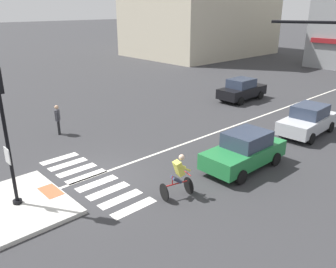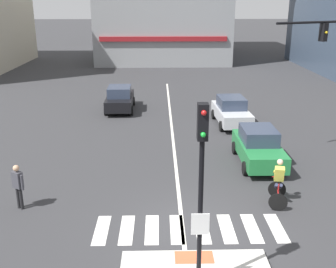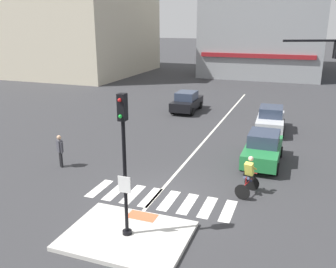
{
  "view_description": "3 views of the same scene",
  "coord_description": "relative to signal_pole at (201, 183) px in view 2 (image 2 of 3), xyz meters",
  "views": [
    {
      "loc": [
        11.49,
        -6.36,
        6.73
      ],
      "look_at": [
        0.94,
        3.35,
        1.42
      ],
      "focal_mm": 37.13,
      "sensor_mm": 36.0,
      "label": 1
    },
    {
      "loc": [
        -0.97,
        -11.69,
        7.12
      ],
      "look_at": [
        -0.6,
        4.42,
        1.79
      ],
      "focal_mm": 43.59,
      "sensor_mm": 36.0,
      "label": 2
    },
    {
      "loc": [
        5.0,
        -12.58,
        7.0
      ],
      "look_at": [
        -0.96,
        3.53,
        1.67
      ],
      "focal_mm": 38.61,
      "sensor_mm": 36.0,
      "label": 3
    }
  ],
  "objects": [
    {
      "name": "crosswalk_stripe_h",
      "position": [
        2.86,
        2.99,
        -3.04
      ],
      "size": [
        0.44,
        1.8,
        0.01
      ],
      "primitive_type": "cube",
      "color": "silver",
      "rests_on": "ground"
    },
    {
      "name": "signal_pole",
      "position": [
        0.0,
        0.0,
        0.0
      ],
      "size": [
        0.44,
        0.38,
        4.81
      ],
      "color": "black",
      "rests_on": "traffic_island"
    },
    {
      "name": "cyclist",
      "position": [
        3.34,
        4.7,
        -2.17
      ],
      "size": [
        0.9,
        1.22,
        1.68
      ],
      "color": "black",
      "rests_on": "ground"
    },
    {
      "name": "crosswalk_stripe_b",
      "position": [
        -2.04,
        2.99,
        -3.04
      ],
      "size": [
        0.44,
        1.8,
        0.01
      ],
      "primitive_type": "cube",
      "color": "silver",
      "rests_on": "ground"
    },
    {
      "name": "crosswalk_stripe_a",
      "position": [
        -2.86,
        2.99,
        -3.04
      ],
      "size": [
        0.44,
        1.8,
        0.01
      ],
      "primitive_type": "cube",
      "color": "silver",
      "rests_on": "ground"
    },
    {
      "name": "crosswalk_stripe_c",
      "position": [
        -1.23,
        2.99,
        -3.04
      ],
      "size": [
        0.44,
        1.8,
        0.01
      ],
      "primitive_type": "cube",
      "color": "silver",
      "rests_on": "ground"
    },
    {
      "name": "crosswalk_stripe_d",
      "position": [
        -0.41,
        2.99,
        -3.04
      ],
      "size": [
        0.44,
        1.8,
        0.01
      ],
      "primitive_type": "cube",
      "color": "silver",
      "rests_on": "ground"
    },
    {
      "name": "crosswalk_stripe_f",
      "position": [
        1.23,
        2.99,
        -3.04
      ],
      "size": [
        0.44,
        1.8,
        0.01
      ],
      "primitive_type": "cube",
      "color": "silver",
      "rests_on": "ground"
    },
    {
      "name": "tactile_pad_front",
      "position": [
        0.0,
        1.24,
        -2.89
      ],
      "size": [
        1.1,
        0.6,
        0.01
      ],
      "primitive_type": "cube",
      "color": "#DB5B38",
      "rests_on": "traffic_island"
    },
    {
      "name": "car_silver_eastbound_far",
      "position": [
        3.34,
        14.67,
        -2.23
      ],
      "size": [
        1.99,
        4.18,
        1.64
      ],
      "color": "silver",
      "rests_on": "ground"
    },
    {
      "name": "ground_plane",
      "position": [
        0.0,
        3.05,
        -3.04
      ],
      "size": [
        300.0,
        300.0,
        0.0
      ],
      "primitive_type": "plane",
      "color": "#333335"
    },
    {
      "name": "car_green_eastbound_mid",
      "position": [
        3.52,
        8.56,
        -2.23
      ],
      "size": [
        1.86,
        4.11,
        1.64
      ],
      "color": "#237A3D",
      "rests_on": "ground"
    },
    {
      "name": "crosswalk_stripe_e",
      "position": [
        0.41,
        2.99,
        -3.04
      ],
      "size": [
        0.44,
        1.8,
        0.01
      ],
      "primitive_type": "cube",
      "color": "silver",
      "rests_on": "ground"
    },
    {
      "name": "car_black_westbound_distant",
      "position": [
        -3.58,
        18.09,
        -2.23
      ],
      "size": [
        1.88,
        4.12,
        1.64
      ],
      "color": "black",
      "rests_on": "ground"
    },
    {
      "name": "crosswalk_stripe_g",
      "position": [
        2.04,
        2.99,
        -3.04
      ],
      "size": [
        0.44,
        1.8,
        0.01
      ],
      "primitive_type": "cube",
      "color": "silver",
      "rests_on": "ground"
    },
    {
      "name": "lane_centre_line",
      "position": [
        -0.23,
        13.05,
        -3.04
      ],
      "size": [
        0.14,
        28.0,
        0.01
      ],
      "primitive_type": "cube",
      "color": "silver",
      "rests_on": "ground"
    },
    {
      "name": "pedestrian_at_curb_left",
      "position": [
        -5.94,
        4.52,
        -2.06
      ],
      "size": [
        0.47,
        0.38,
        1.67
      ],
      "color": "black",
      "rests_on": "ground"
    }
  ]
}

